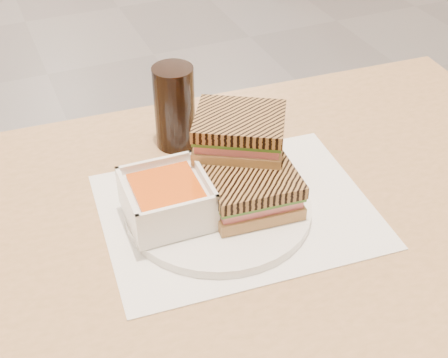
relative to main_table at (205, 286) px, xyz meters
name	(u,v)px	position (x,y,z in m)	size (l,w,h in m)	color
main_table	(205,286)	(0.00, 0.00, 0.00)	(1.24, 0.77, 0.75)	tan
tray_liner	(237,211)	(0.06, 0.02, 0.11)	(0.40, 0.32, 0.00)	white
plate	(218,208)	(0.03, 0.03, 0.12)	(0.26, 0.26, 0.01)	white
soup_bowl	(167,200)	(-0.04, 0.03, 0.16)	(0.12, 0.12, 0.06)	white
panini_lower	(252,191)	(0.07, 0.00, 0.16)	(0.13, 0.11, 0.05)	#9C7648
panini_upper	(240,132)	(0.09, 0.07, 0.21)	(0.16, 0.15, 0.06)	#9C7648
cola_glass	(175,107)	(0.04, 0.21, 0.18)	(0.06, 0.06, 0.14)	black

